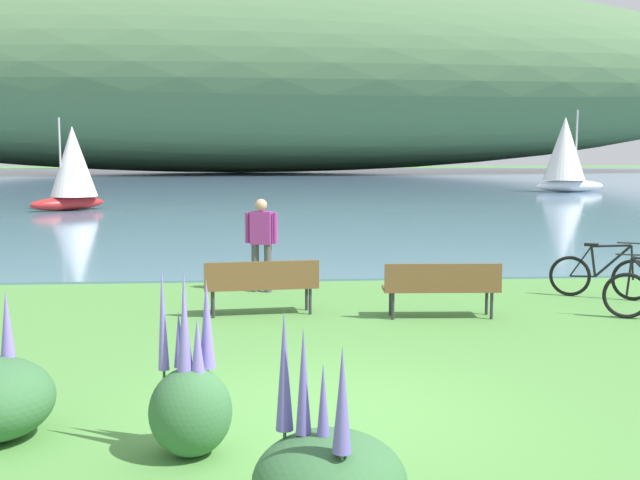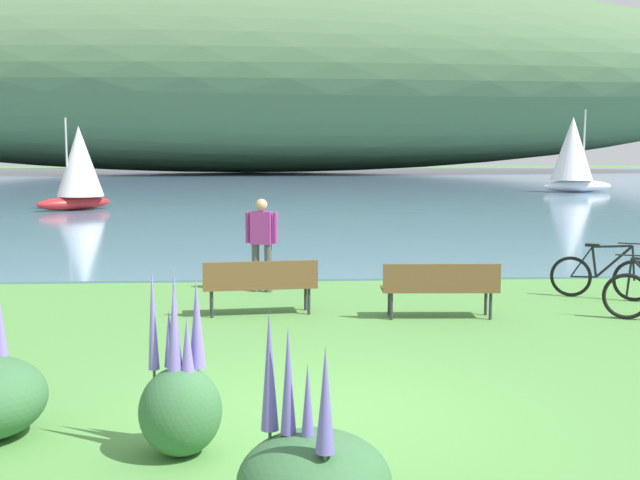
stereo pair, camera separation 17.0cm
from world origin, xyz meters
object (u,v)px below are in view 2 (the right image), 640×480
object	(u,v)px
sailboat_mid_bay	(573,154)
sailboat_nearest_to_shore	(79,167)
park_bench_further_along	(440,285)
bicycle_leaning_near_bench	(602,276)
park_bench_near_camera	(260,282)
person_at_shoreline	(262,239)

from	to	relation	value
sailboat_mid_bay	sailboat_nearest_to_shore	bearing A→B (deg)	-155.83
sailboat_nearest_to_shore	sailboat_mid_bay	world-z (taller)	sailboat_mid_bay
park_bench_further_along	bicycle_leaning_near_bench	bearing A→B (deg)	24.20
sailboat_mid_bay	park_bench_near_camera	bearing A→B (deg)	-118.12
park_bench_near_camera	person_at_shoreline	xyz separation A→B (m)	(-0.00, 2.03, 0.46)
park_bench_near_camera	park_bench_further_along	xyz separation A→B (m)	(2.79, -0.43, 0.00)
bicycle_leaning_near_bench	sailboat_mid_bay	distance (m)	33.27
park_bench_near_camera	park_bench_further_along	size ratio (longest dim) A/B	1.01
park_bench_further_along	sailboat_mid_bay	xyz separation A→B (m)	(14.44, 32.66, 1.72)
park_bench_further_along	sailboat_nearest_to_shore	world-z (taller)	sailboat_nearest_to_shore
park_bench_near_camera	sailboat_mid_bay	xyz separation A→B (m)	(17.23, 32.24, 1.72)
park_bench_near_camera	bicycle_leaning_near_bench	world-z (taller)	bicycle_leaning_near_bench
park_bench_further_along	person_at_shoreline	bearing A→B (deg)	138.60
person_at_shoreline	sailboat_mid_bay	bearing A→B (deg)	60.29
park_bench_near_camera	person_at_shoreline	bearing A→B (deg)	90.12
person_at_shoreline	sailboat_nearest_to_shore	bearing A→B (deg)	112.43
park_bench_near_camera	park_bench_further_along	world-z (taller)	same
park_bench_near_camera	person_at_shoreline	size ratio (longest dim) A/B	1.08
bicycle_leaning_near_bench	person_at_shoreline	xyz separation A→B (m)	(-5.95, 1.04, 0.58)
park_bench_further_along	sailboat_mid_bay	world-z (taller)	sailboat_mid_bay
sailboat_nearest_to_shore	sailboat_mid_bay	xyz separation A→B (m)	(25.06, 11.25, 0.43)
bicycle_leaning_near_bench	person_at_shoreline	distance (m)	6.07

